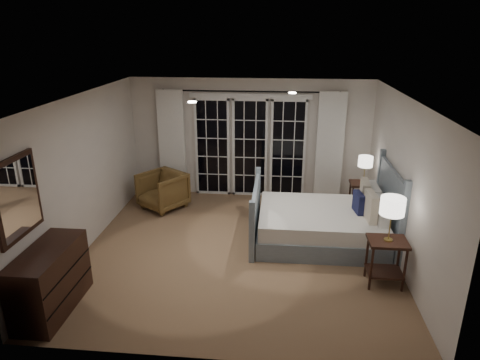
# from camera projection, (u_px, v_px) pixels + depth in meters

# --- Properties ---
(floor) EXTENTS (5.00, 5.00, 0.00)m
(floor) POSITION_uv_depth(u_px,v_px,m) (238.00, 249.00, 7.07)
(floor) COLOR #916B4E
(floor) RESTS_ON ground
(ceiling) EXTENTS (5.00, 5.00, 0.00)m
(ceiling) POSITION_uv_depth(u_px,v_px,m) (238.00, 97.00, 6.23)
(ceiling) COLOR white
(ceiling) RESTS_ON wall_back
(wall_left) EXTENTS (0.02, 5.00, 2.50)m
(wall_left) POSITION_uv_depth(u_px,v_px,m) (84.00, 173.00, 6.87)
(wall_left) COLOR beige
(wall_left) RESTS_ON floor
(wall_right) EXTENTS (0.02, 5.00, 2.50)m
(wall_right) POSITION_uv_depth(u_px,v_px,m) (403.00, 183.00, 6.42)
(wall_right) COLOR beige
(wall_right) RESTS_ON floor
(wall_back) EXTENTS (5.00, 0.02, 2.50)m
(wall_back) POSITION_uv_depth(u_px,v_px,m) (250.00, 139.00, 8.99)
(wall_back) COLOR beige
(wall_back) RESTS_ON floor
(wall_front) EXTENTS (5.00, 0.02, 2.50)m
(wall_front) POSITION_uv_depth(u_px,v_px,m) (214.00, 260.00, 4.31)
(wall_front) COLOR beige
(wall_front) RESTS_ON floor
(french_doors) EXTENTS (2.50, 0.04, 2.20)m
(french_doors) POSITION_uv_depth(u_px,v_px,m) (250.00, 147.00, 9.01)
(french_doors) COLOR black
(french_doors) RESTS_ON wall_back
(curtain_rod) EXTENTS (3.50, 0.03, 0.03)m
(curtain_rod) POSITION_uv_depth(u_px,v_px,m) (250.00, 91.00, 8.56)
(curtain_rod) COLOR black
(curtain_rod) RESTS_ON wall_back
(curtain_left) EXTENTS (0.55, 0.10, 2.25)m
(curtain_left) POSITION_uv_depth(u_px,v_px,m) (172.00, 143.00, 9.06)
(curtain_left) COLOR silver
(curtain_left) RESTS_ON curtain_rod
(curtain_right) EXTENTS (0.55, 0.10, 2.25)m
(curtain_right) POSITION_uv_depth(u_px,v_px,m) (330.00, 147.00, 8.76)
(curtain_right) COLOR silver
(curtain_right) RESTS_ON curtain_rod
(downlight_a) EXTENTS (0.12, 0.12, 0.01)m
(downlight_a) POSITION_uv_depth(u_px,v_px,m) (292.00, 93.00, 6.72)
(downlight_a) COLOR white
(downlight_a) RESTS_ON ceiling
(downlight_b) EXTENTS (0.12, 0.12, 0.01)m
(downlight_b) POSITION_uv_depth(u_px,v_px,m) (192.00, 102.00, 5.91)
(downlight_b) COLOR white
(downlight_b) RESTS_ON ceiling
(bed) EXTENTS (2.27, 1.63, 1.33)m
(bed) POSITION_uv_depth(u_px,v_px,m) (324.00, 223.00, 7.25)
(bed) COLOR gray
(bed) RESTS_ON floor
(nightstand_left) EXTENTS (0.53, 0.43, 0.69)m
(nightstand_left) POSITION_uv_depth(u_px,v_px,m) (386.00, 255.00, 5.98)
(nightstand_left) COLOR black
(nightstand_left) RESTS_ON floor
(nightstand_right) EXTENTS (0.50, 0.40, 0.64)m
(nightstand_right) POSITION_uv_depth(u_px,v_px,m) (362.00, 193.00, 8.29)
(nightstand_right) COLOR black
(nightstand_right) RESTS_ON floor
(lamp_left) EXTENTS (0.33, 0.33, 0.64)m
(lamp_left) POSITION_uv_depth(u_px,v_px,m) (393.00, 206.00, 5.73)
(lamp_left) COLOR tan
(lamp_left) RESTS_ON nightstand_left
(lamp_right) EXTENTS (0.27, 0.27, 0.53)m
(lamp_right) POSITION_uv_depth(u_px,v_px,m) (366.00, 162.00, 8.07)
(lamp_right) COLOR tan
(lamp_right) RESTS_ON nightstand_right
(armchair) EXTENTS (1.11, 1.12, 0.74)m
(armchair) POSITION_uv_depth(u_px,v_px,m) (163.00, 190.00, 8.59)
(armchair) COLOR brown
(armchair) RESTS_ON floor
(dresser) EXTENTS (0.52, 1.22, 0.86)m
(dresser) POSITION_uv_depth(u_px,v_px,m) (50.00, 280.00, 5.44)
(dresser) COLOR black
(dresser) RESTS_ON floor
(mirror) EXTENTS (0.05, 0.85, 1.00)m
(mirror) POSITION_uv_depth(u_px,v_px,m) (17.00, 198.00, 5.08)
(mirror) COLOR black
(mirror) RESTS_ON wall_left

